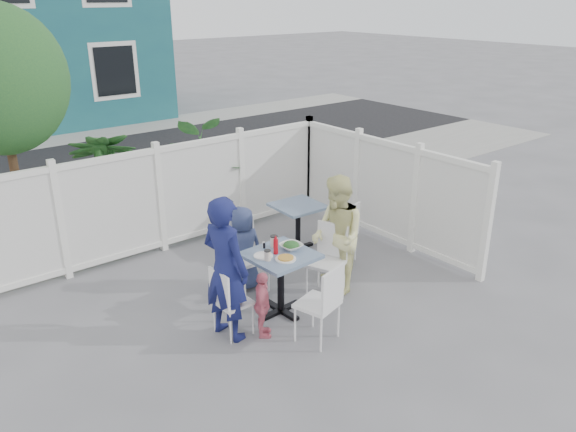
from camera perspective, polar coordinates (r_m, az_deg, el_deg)
ground at (r=6.91m, az=-3.94°, el=-10.19°), size 80.00×80.00×0.00m
near_sidewalk at (r=9.96m, az=-16.61°, el=-0.73°), size 24.00×2.60×0.01m
street at (r=13.30m, az=-22.89°, el=4.03°), size 24.00×5.00×0.01m
far_sidewalk at (r=16.23m, az=-26.14°, el=6.47°), size 24.00×1.60×0.01m
fence_back at (r=8.51m, az=-12.84°, el=1.47°), size 5.86×0.08×1.60m
fence_right at (r=8.82m, az=9.78°, el=2.41°), size 0.08×3.66×1.60m
potted_shrub_a at (r=8.91m, az=-17.71°, el=2.67°), size 1.29×1.29×1.80m
potted_shrub_b at (r=9.60m, az=-7.38°, el=4.33°), size 1.89×1.82×1.62m
main_table at (r=6.71m, az=-0.75°, el=-5.23°), size 0.78×0.78×0.79m
spare_table at (r=8.39m, az=1.03°, el=0.11°), size 0.72×0.72×0.72m
chair_left at (r=6.36m, az=-6.18°, el=-8.23°), size 0.37×0.39×0.84m
chair_right at (r=7.18m, az=4.18°, el=-3.93°), size 0.54×0.55×0.94m
chair_back at (r=7.29m, az=-4.43°, el=-3.43°), size 0.44×0.42×0.97m
chair_near at (r=6.20m, az=3.65°, el=-8.40°), size 0.52×0.51×0.94m
chair_spare at (r=8.00m, az=5.82°, el=-1.36°), size 0.52×0.51×0.91m
man at (r=6.20m, az=-6.36°, el=-5.33°), size 0.53×0.69×1.68m
woman at (r=7.15m, az=5.01°, el=-2.02°), size 0.84×0.93×1.56m
boy at (r=7.31m, az=-4.60°, el=-3.32°), size 0.58×0.40×1.13m
toddler at (r=6.36m, az=-2.61°, el=-9.02°), size 0.43×0.49×0.80m
plate_main at (r=6.49m, az=-0.24°, el=-4.38°), size 0.24×0.24×0.02m
plate_side at (r=6.57m, az=-2.53°, el=-4.06°), size 0.23×0.23×0.02m
salad_bowl at (r=6.74m, az=0.32°, el=-3.10°), size 0.26×0.26×0.06m
coffee_cup_a at (r=6.46m, az=-2.09°, el=-4.05°), size 0.08×0.08×0.11m
coffee_cup_b at (r=6.79m, az=-1.43°, el=-2.62°), size 0.09×0.09×0.13m
ketchup_bottle at (r=6.60m, az=-1.25°, el=-3.12°), size 0.06×0.06×0.18m
salt_shaker at (r=6.77m, az=-2.49°, el=-2.94°), size 0.03×0.03×0.08m
pepper_shaker at (r=6.77m, az=-2.44°, el=-3.00°), size 0.03×0.03×0.07m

